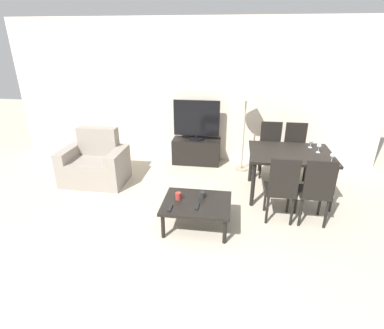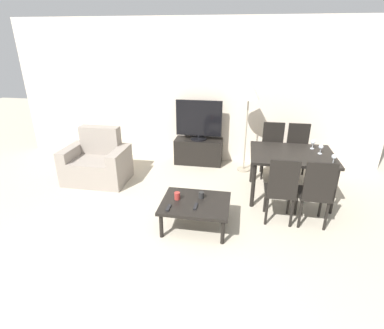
{
  "view_description": "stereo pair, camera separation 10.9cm",
  "coord_description": "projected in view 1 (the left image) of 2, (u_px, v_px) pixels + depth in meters",
  "views": [
    {
      "loc": [
        0.88,
        -2.1,
        2.35
      ],
      "look_at": [
        0.31,
        1.84,
        0.65
      ],
      "focal_mm": 28.0,
      "sensor_mm": 36.0,
      "label": 1
    },
    {
      "loc": [
        0.99,
        -2.08,
        2.35
      ],
      "look_at": [
        0.31,
        1.84,
        0.65
      ],
      "focal_mm": 28.0,
      "sensor_mm": 36.0,
      "label": 2
    }
  ],
  "objects": [
    {
      "name": "wine_glass_left",
      "position": [
        311.0,
        141.0,
        4.71
      ],
      "size": [
        0.07,
        0.07,
        0.15
      ],
      "color": "silver",
      "rests_on": "dining_table"
    },
    {
      "name": "cup_white_near",
      "position": [
        202.0,
        195.0,
        3.97
      ],
      "size": [
        0.07,
        0.07,
        0.09
      ],
      "color": "black",
      "rests_on": "coffee_table"
    },
    {
      "name": "wine_glass_right",
      "position": [
        333.0,
        156.0,
        4.14
      ],
      "size": [
        0.07,
        0.07,
        0.15
      ],
      "color": "silver",
      "rests_on": "dining_table"
    },
    {
      "name": "wine_glass_center",
      "position": [
        319.0,
        146.0,
        4.51
      ],
      "size": [
        0.07,
        0.07,
        0.15
      ],
      "color": "silver",
      "rests_on": "dining_table"
    },
    {
      "name": "wall_back",
      "position": [
        190.0,
        93.0,
        5.79
      ],
      "size": [
        7.18,
        0.06,
        2.7
      ],
      "color": "beige",
      "rests_on": "ground_plane"
    },
    {
      "name": "floor_lamp",
      "position": [
        247.0,
        93.0,
        5.19
      ],
      "size": [
        0.37,
        0.37,
        1.67
      ],
      "color": "gray",
      "rests_on": "ground_plane"
    },
    {
      "name": "dining_table",
      "position": [
        290.0,
        157.0,
        4.59
      ],
      "size": [
        1.24,
        0.96,
        0.73
      ],
      "color": "black",
      "rests_on": "ground_plane"
    },
    {
      "name": "tv_stand",
      "position": [
        196.0,
        151.0,
        5.96
      ],
      "size": [
        0.93,
        0.39,
        0.5
      ],
      "color": "black",
      "rests_on": "ground_plane"
    },
    {
      "name": "ground_plane",
      "position": [
        134.0,
        296.0,
        2.95
      ],
      "size": [
        18.0,
        18.0,
        0.0
      ],
      "primitive_type": "plane",
      "color": "#B2A893"
    },
    {
      "name": "cup_colored_far",
      "position": [
        178.0,
        196.0,
        3.93
      ],
      "size": [
        0.08,
        0.08,
        0.1
      ],
      "color": "maroon",
      "rests_on": "coffee_table"
    },
    {
      "name": "coffee_table",
      "position": [
        197.0,
        205.0,
        3.9
      ],
      "size": [
        0.88,
        0.71,
        0.37
      ],
      "color": "black",
      "rests_on": "ground_plane"
    },
    {
      "name": "remote_secondary",
      "position": [
        170.0,
        208.0,
        3.73
      ],
      "size": [
        0.04,
        0.15,
        0.02
      ],
      "color": "black",
      "rests_on": "coffee_table"
    },
    {
      "name": "armchair",
      "position": [
        95.0,
        164.0,
        5.17
      ],
      "size": [
        1.06,
        0.72,
        0.92
      ],
      "color": "gray",
      "rests_on": "ground_plane"
    },
    {
      "name": "tv",
      "position": [
        197.0,
        120.0,
        5.71
      ],
      "size": [
        0.88,
        0.31,
        0.76
      ],
      "color": "black",
      "rests_on": "tv_stand"
    },
    {
      "name": "dining_chair_far",
      "position": [
        295.0,
        148.0,
        5.33
      ],
      "size": [
        0.4,
        0.4,
        0.96
      ],
      "color": "black",
      "rests_on": "ground_plane"
    },
    {
      "name": "dining_chair_far_left",
      "position": [
        270.0,
        147.0,
        5.39
      ],
      "size": [
        0.4,
        0.4,
        0.96
      ],
      "color": "black",
      "rests_on": "ground_plane"
    },
    {
      "name": "dining_chair_near",
      "position": [
        282.0,
        187.0,
        3.95
      ],
      "size": [
        0.4,
        0.4,
        0.96
      ],
      "color": "black",
      "rests_on": "ground_plane"
    },
    {
      "name": "dining_chair_near_right",
      "position": [
        316.0,
        189.0,
        3.89
      ],
      "size": [
        0.4,
        0.4,
        0.96
      ],
      "color": "black",
      "rests_on": "ground_plane"
    },
    {
      "name": "remote_primary",
      "position": [
        197.0,
        206.0,
        3.77
      ],
      "size": [
        0.04,
        0.15,
        0.02
      ],
      "color": "black",
      "rests_on": "coffee_table"
    }
  ]
}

